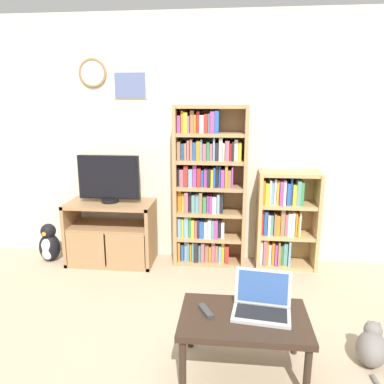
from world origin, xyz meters
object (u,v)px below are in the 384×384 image
(bookshelf_short, at_px, (283,219))
(laptop, at_px, (262,303))
(cat, at_px, (372,347))
(bookshelf_tall, at_px, (207,188))
(coffee_table, at_px, (244,323))
(television, at_px, (109,179))
(tv_stand, at_px, (111,233))
(penguin_figurine, at_px, (49,244))
(remote_near_laptop, at_px, (206,311))

(bookshelf_short, xyz_separation_m, laptop, (-0.34, -1.63, -0.05))
(bookshelf_short, bearing_deg, laptop, -101.78)
(cat, bearing_deg, laptop, -153.57)
(bookshelf_tall, height_order, laptop, bookshelf_tall)
(coffee_table, height_order, laptop, laptop)
(laptop, relative_size, cat, 0.73)
(television, height_order, bookshelf_tall, bookshelf_tall)
(bookshelf_tall, bearing_deg, bookshelf_short, -0.17)
(bookshelf_tall, height_order, cat, bookshelf_tall)
(coffee_table, bearing_deg, tv_stand, 131.10)
(television, bearing_deg, bookshelf_tall, 5.57)
(television, distance_m, coffee_table, 2.18)
(bookshelf_short, distance_m, laptop, 1.66)
(laptop, height_order, cat, laptop)
(bookshelf_short, xyz_separation_m, penguin_figurine, (-2.52, -0.16, -0.32))
(television, distance_m, penguin_figurine, 1.01)
(bookshelf_tall, relative_size, penguin_figurine, 3.97)
(bookshelf_tall, height_order, remote_near_laptop, bookshelf_tall)
(remote_near_laptop, bearing_deg, bookshelf_short, 40.01)
(coffee_table, xyz_separation_m, laptop, (0.11, 0.07, 0.11))
(television, relative_size, penguin_figurine, 1.53)
(remote_near_laptop, distance_m, cat, 1.15)
(remote_near_laptop, relative_size, penguin_figurine, 0.38)
(coffee_table, height_order, cat, coffee_table)
(bookshelf_tall, xyz_separation_m, laptop, (0.46, -1.63, -0.37))
(television, height_order, coffee_table, television)
(bookshelf_short, bearing_deg, bookshelf_tall, 179.83)
(television, xyz_separation_m, penguin_figurine, (-0.69, -0.06, -0.73))
(bookshelf_short, relative_size, remote_near_laptop, 6.28)
(coffee_table, bearing_deg, bookshelf_short, 75.04)
(laptop, xyz_separation_m, remote_near_laptop, (-0.36, -0.04, -0.05))
(television, xyz_separation_m, bookshelf_short, (1.83, 0.10, -0.41))
(penguin_figurine, bearing_deg, coffee_table, -36.59)
(tv_stand, height_order, bookshelf_short, bookshelf_short)
(bookshelf_short, xyz_separation_m, cat, (0.41, -1.53, -0.39))
(tv_stand, relative_size, bookshelf_tall, 0.55)
(tv_stand, bearing_deg, cat, -32.20)
(tv_stand, xyz_separation_m, bookshelf_short, (1.83, 0.12, 0.17))
(bookshelf_short, bearing_deg, coffee_table, -104.96)
(coffee_table, bearing_deg, penguin_figurine, 143.41)
(bookshelf_short, xyz_separation_m, remote_near_laptop, (-0.70, -1.67, -0.11))
(bookshelf_tall, height_order, coffee_table, bookshelf_tall)
(tv_stand, xyz_separation_m, laptop, (1.49, -1.51, 0.12))
(television, relative_size, laptop, 1.65)
(coffee_table, bearing_deg, cat, 11.13)
(tv_stand, xyz_separation_m, television, (0.00, 0.02, 0.59))
(remote_near_laptop, height_order, penguin_figurine, penguin_figurine)
(tv_stand, bearing_deg, bookshelf_tall, 6.77)
(cat, bearing_deg, bookshelf_short, 123.47)
(bookshelf_short, height_order, coffee_table, bookshelf_short)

